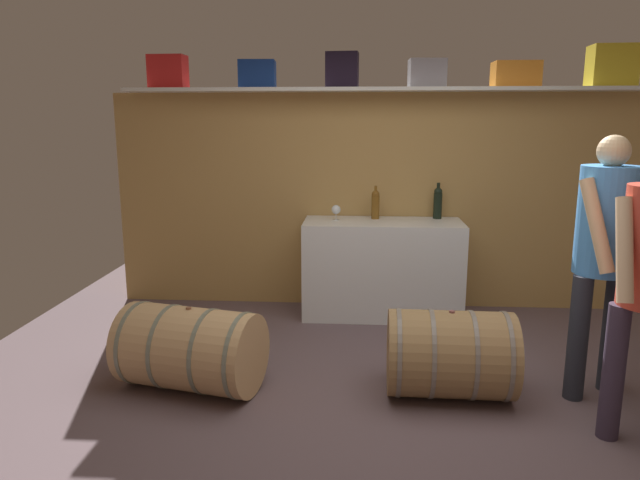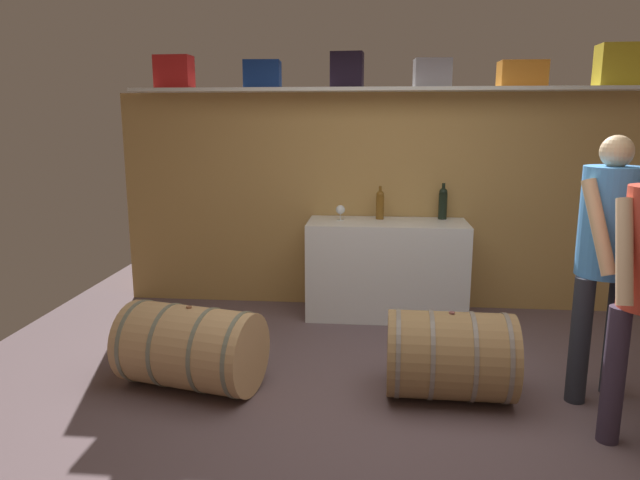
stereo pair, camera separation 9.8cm
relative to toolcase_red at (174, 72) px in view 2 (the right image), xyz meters
name	(u,v)px [view 2 (the right image)]	position (x,y,z in m)	size (l,w,h in m)	color
ground_plane	(387,376)	(1.96, -1.49, -2.20)	(6.26, 7.58, 0.02)	#5F4D52
back_wall_panel	(386,202)	(1.96, 0.15, -1.19)	(5.06, 0.10, 2.01)	tan
high_shelf_board	(389,90)	(1.96, 0.00, -0.16)	(4.65, 0.40, 0.03)	silver
toolcase_red	(174,72)	(0.00, 0.00, 0.00)	(0.33, 0.20, 0.29)	red
toolcase_navy	(263,74)	(0.82, 0.00, -0.03)	(0.32, 0.27, 0.24)	navy
toolcase_black	(347,70)	(1.58, 0.00, 0.01)	(0.28, 0.19, 0.31)	black
toolcase_grey	(432,73)	(2.33, 0.00, -0.02)	(0.32, 0.22, 0.24)	gray
toolcase_orange	(522,74)	(3.09, 0.00, -0.04)	(0.39, 0.26, 0.22)	orange
toolcase_yellow	(620,65)	(3.90, 0.00, 0.03)	(0.37, 0.27, 0.35)	gold
work_cabinet	(386,269)	(1.96, -0.20, -1.76)	(1.42, 0.58, 0.87)	white
wine_bottle_amber	(380,204)	(1.89, -0.07, -1.18)	(0.07, 0.07, 0.30)	brown
wine_bottle_dark	(443,203)	(2.47, -0.01, -1.17)	(0.08, 0.08, 0.33)	black
wine_glass	(340,210)	(1.54, -0.15, -1.23)	(0.08, 0.08, 0.14)	white
wine_barrel_near	(191,347)	(0.64, -1.80, -1.91)	(1.01, 0.75, 0.57)	tan
wine_barrel_far	(450,355)	(2.34, -1.79, -1.91)	(0.81, 0.59, 0.58)	#967448
winemaker_pouring	(608,242)	(3.28, -1.70, -1.16)	(0.56, 0.51, 1.68)	#272B34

